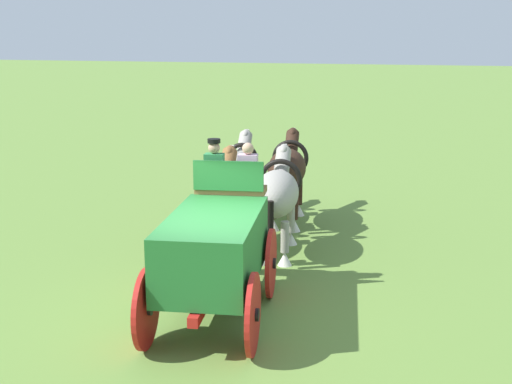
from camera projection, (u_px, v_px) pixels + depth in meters
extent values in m
plane|color=olive|center=(215.00, 319.00, 11.53)|extent=(220.00, 220.00, 0.00)
cube|color=#236B2D|center=(214.00, 247.00, 11.24)|extent=(3.19, 1.97, 1.09)
cube|color=brown|center=(231.00, 190.00, 12.79)|extent=(0.79, 1.39, 0.12)
cube|color=#236B2D|center=(235.00, 224.00, 13.35)|extent=(0.45, 1.18, 0.60)
cube|color=#236B2D|center=(228.00, 176.00, 12.43)|extent=(0.30, 1.29, 0.55)
cube|color=red|center=(214.00, 284.00, 11.39)|extent=(3.25, 0.75, 0.16)
cylinder|color=red|center=(183.00, 259.00, 12.65)|extent=(1.27, 0.31, 1.28)
cylinder|color=black|center=(183.00, 259.00, 12.65)|extent=(0.23, 0.21, 0.20)
cylinder|color=red|center=(271.00, 263.00, 12.43)|extent=(1.27, 0.31, 1.28)
cylinder|color=black|center=(271.00, 263.00, 12.43)|extent=(0.23, 0.21, 0.20)
cylinder|color=red|center=(146.00, 309.00, 10.35)|extent=(1.27, 0.31, 1.28)
cylinder|color=black|center=(146.00, 309.00, 10.35)|extent=(0.23, 0.21, 0.20)
cylinder|color=red|center=(253.00, 315.00, 10.13)|extent=(1.27, 0.31, 1.28)
cylinder|color=black|center=(253.00, 315.00, 10.13)|extent=(0.23, 0.21, 0.20)
cylinder|color=brown|center=(240.00, 234.00, 14.07)|extent=(2.57, 0.57, 0.10)
cube|color=#BCB293|center=(216.00, 181.00, 12.92)|extent=(0.45, 0.39, 0.16)
cube|color=#338C4C|center=(214.00, 168.00, 12.74)|extent=(0.30, 0.40, 0.55)
sphere|color=tan|center=(214.00, 148.00, 12.66)|extent=(0.22, 0.22, 0.22)
cylinder|color=black|center=(214.00, 141.00, 12.63)|extent=(0.24, 0.24, 0.08)
cube|color=#BCB293|center=(249.00, 182.00, 12.84)|extent=(0.45, 0.39, 0.16)
cube|color=silver|center=(248.00, 169.00, 12.66)|extent=(0.30, 0.40, 0.55)
sphere|color=tan|center=(248.00, 149.00, 12.57)|extent=(0.22, 0.22, 0.22)
ellipsoid|color=brown|center=(217.00, 193.00, 14.88)|extent=(2.14, 1.24, 0.89)
cylinder|color=brown|center=(213.00, 216.00, 15.75)|extent=(0.18, 0.18, 0.67)
cone|color=silver|center=(213.00, 236.00, 15.86)|extent=(0.30, 0.30, 0.29)
cylinder|color=brown|center=(234.00, 217.00, 15.69)|extent=(0.18, 0.18, 0.67)
cone|color=silver|center=(234.00, 237.00, 15.80)|extent=(0.30, 0.30, 0.29)
cylinder|color=brown|center=(200.00, 233.00, 14.39)|extent=(0.18, 0.18, 0.67)
cone|color=silver|center=(201.00, 255.00, 14.50)|extent=(0.30, 0.30, 0.29)
cylinder|color=brown|center=(223.00, 234.00, 14.33)|extent=(0.18, 0.18, 0.67)
cone|color=silver|center=(223.00, 255.00, 14.44)|extent=(0.30, 0.30, 0.29)
cylinder|color=brown|center=(227.00, 165.00, 16.02)|extent=(0.99, 0.53, 0.81)
ellipsoid|color=brown|center=(230.00, 152.00, 16.32)|extent=(0.64, 0.36, 0.32)
cube|color=silver|center=(232.00, 150.00, 16.59)|extent=(0.08, 0.11, 0.24)
torus|color=black|center=(225.00, 180.00, 15.73)|extent=(0.29, 0.93, 0.92)
cylinder|color=black|center=(208.00, 219.00, 13.93)|extent=(0.14, 0.14, 0.80)
ellipsoid|color=#9E998E|center=(276.00, 194.00, 14.70)|extent=(2.27, 1.34, 0.97)
cylinder|color=#9E998E|center=(268.00, 218.00, 15.62)|extent=(0.18, 0.18, 0.67)
cone|color=silver|center=(268.00, 237.00, 15.73)|extent=(0.30, 0.30, 0.29)
cylinder|color=#9E998E|center=(291.00, 218.00, 15.55)|extent=(0.18, 0.18, 0.67)
cone|color=silver|center=(291.00, 238.00, 15.66)|extent=(0.30, 0.30, 0.29)
cylinder|color=#9E998E|center=(259.00, 236.00, 14.19)|extent=(0.18, 0.18, 0.67)
cone|color=silver|center=(259.00, 258.00, 14.29)|extent=(0.30, 0.30, 0.29)
cylinder|color=#9E998E|center=(285.00, 237.00, 14.12)|extent=(0.18, 0.18, 0.67)
cone|color=silver|center=(285.00, 259.00, 14.22)|extent=(0.30, 0.30, 0.29)
cylinder|color=#9E998E|center=(282.00, 164.00, 15.89)|extent=(0.99, 0.53, 0.81)
ellipsoid|color=#9E998E|center=(284.00, 151.00, 16.19)|extent=(0.64, 0.36, 0.32)
cube|color=silver|center=(285.00, 149.00, 16.46)|extent=(0.08, 0.11, 0.24)
torus|color=black|center=(281.00, 180.00, 15.60)|extent=(0.30, 1.00, 1.00)
cylinder|color=black|center=(270.00, 220.00, 13.69)|extent=(0.14, 0.14, 0.80)
ellipsoid|color=#9E998E|center=(237.00, 169.00, 17.38)|extent=(2.15, 1.20, 0.84)
cylinder|color=#9E998E|center=(233.00, 190.00, 18.26)|extent=(0.18, 0.18, 0.72)
cone|color=silver|center=(233.00, 208.00, 18.37)|extent=(0.30, 0.30, 0.31)
cylinder|color=#9E998E|center=(250.00, 190.00, 18.20)|extent=(0.18, 0.18, 0.72)
cone|color=silver|center=(250.00, 209.00, 18.31)|extent=(0.30, 0.30, 0.31)
cylinder|color=#9E998E|center=(223.00, 202.00, 16.89)|extent=(0.18, 0.18, 0.72)
cone|color=silver|center=(223.00, 222.00, 17.00)|extent=(0.30, 0.30, 0.31)
cylinder|color=#9E998E|center=(241.00, 203.00, 16.83)|extent=(0.18, 0.18, 0.72)
cone|color=silver|center=(241.00, 223.00, 16.94)|extent=(0.30, 0.30, 0.31)
cylinder|color=#9E998E|center=(244.00, 146.00, 18.53)|extent=(0.99, 0.53, 0.81)
ellipsoid|color=#9E998E|center=(246.00, 135.00, 18.83)|extent=(0.64, 0.36, 0.32)
cube|color=silver|center=(248.00, 134.00, 19.10)|extent=(0.08, 0.11, 0.24)
torus|color=black|center=(242.00, 159.00, 18.24)|extent=(0.28, 0.89, 0.88)
cylinder|color=black|center=(230.00, 189.00, 16.42)|extent=(0.14, 0.14, 0.80)
ellipsoid|color=#331E14|center=(287.00, 169.00, 17.20)|extent=(2.31, 1.33, 0.95)
cylinder|color=#331E14|center=(280.00, 191.00, 18.14)|extent=(0.18, 0.18, 0.72)
cone|color=silver|center=(279.00, 209.00, 18.26)|extent=(0.30, 0.30, 0.31)
cylinder|color=#331E14|center=(299.00, 191.00, 18.07)|extent=(0.18, 0.18, 0.72)
cone|color=silver|center=(299.00, 210.00, 18.19)|extent=(0.30, 0.30, 0.31)
cylinder|color=#331E14|center=(273.00, 204.00, 16.67)|extent=(0.18, 0.18, 0.72)
cone|color=silver|center=(273.00, 224.00, 16.79)|extent=(0.30, 0.30, 0.31)
cylinder|color=#331E14|center=(295.00, 205.00, 16.60)|extent=(0.18, 0.18, 0.72)
cone|color=silver|center=(294.00, 225.00, 16.72)|extent=(0.30, 0.30, 0.31)
cylinder|color=#331E14|center=(292.00, 145.00, 18.41)|extent=(0.99, 0.53, 0.81)
ellipsoid|color=#331E14|center=(293.00, 133.00, 18.71)|extent=(0.64, 0.36, 0.32)
cube|color=silver|center=(294.00, 132.00, 18.98)|extent=(0.08, 0.11, 0.24)
torus|color=black|center=(290.00, 158.00, 18.12)|extent=(0.30, 0.98, 0.98)
cylinder|color=black|center=(283.00, 190.00, 16.17)|extent=(0.14, 0.14, 0.80)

